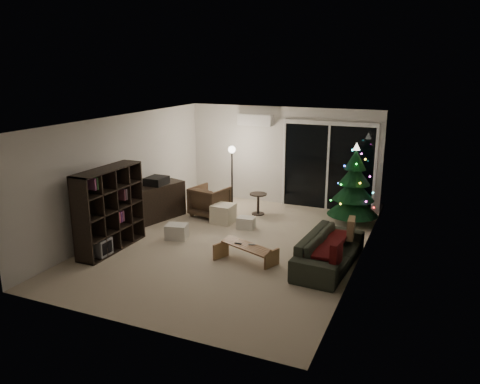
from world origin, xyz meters
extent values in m
plane|color=beige|center=(0.00, 0.00, 0.00)|extent=(6.50, 6.50, 0.00)
plane|color=white|center=(0.00, 0.00, 2.50)|extent=(6.50, 6.50, 0.00)
cube|color=silver|center=(0.00, 3.25, 1.25)|extent=(5.00, 0.02, 2.50)
cube|color=silver|center=(0.00, -3.25, 1.25)|extent=(5.00, 0.02, 2.50)
cube|color=silver|center=(-2.50, 0.00, 1.25)|extent=(0.02, 6.50, 2.50)
cube|color=silver|center=(2.50, 0.00, 1.25)|extent=(0.02, 6.50, 2.50)
cube|color=black|center=(1.20, 3.23, 1.05)|extent=(2.20, 0.02, 2.10)
cube|color=white|center=(-0.70, 3.13, 2.15)|extent=(0.90, 0.22, 0.28)
cube|color=#3F3833|center=(1.20, 3.75, -0.05)|extent=(2.60, 1.00, 0.10)
cube|color=white|center=(1.20, 4.15, 0.50)|extent=(2.20, 0.06, 1.00)
cube|color=black|center=(-2.25, 0.88, 0.42)|extent=(0.86, 1.42, 0.83)
cube|color=black|center=(-2.25, 0.88, 0.92)|extent=(0.42, 0.50, 0.18)
imported|color=#3F2D1D|center=(-1.24, 1.58, 0.36)|extent=(0.90, 0.92, 0.72)
cube|color=#F5E9C2|center=(-0.72, 1.23, 0.21)|extent=(0.48, 0.48, 0.43)
cube|color=silver|center=(-1.17, -0.08, 0.16)|extent=(0.50, 0.42, 0.31)
cube|color=silver|center=(-0.08, 1.06, 0.13)|extent=(0.40, 0.31, 0.26)
cylinder|color=black|center=(-0.21, 2.13, 0.26)|extent=(0.53, 0.53, 0.52)
cylinder|color=black|center=(-0.99, 2.33, 0.76)|extent=(0.24, 0.24, 1.52)
imported|color=black|center=(2.05, -0.19, 0.30)|extent=(0.93, 2.08, 0.59)
cube|color=#571314|center=(1.95, -0.19, 0.43)|extent=(0.64, 1.47, 0.05)
cube|color=#926B47|center=(2.30, 0.46, 0.54)|extent=(0.15, 0.40, 0.39)
cube|color=#571314|center=(2.30, -0.84, 0.54)|extent=(0.14, 0.40, 0.39)
cube|color=black|center=(0.47, -0.63, 0.35)|extent=(0.13, 0.04, 0.02)
cube|color=slate|center=(0.72, -0.58, 0.35)|extent=(0.13, 0.08, 0.02)
cone|color=black|center=(2.00, 2.35, 0.93)|extent=(1.24, 1.24, 1.85)
camera|label=1|loc=(3.66, -7.97, 3.51)|focal=35.00mm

